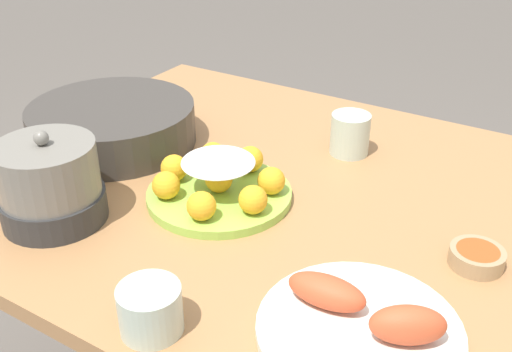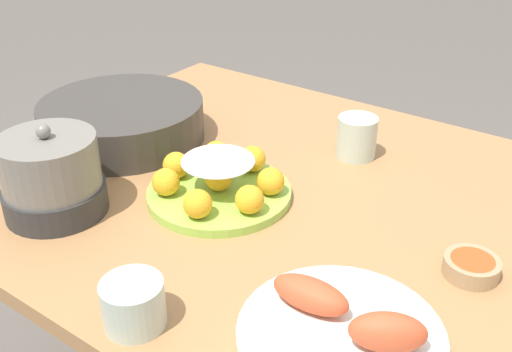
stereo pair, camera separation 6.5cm
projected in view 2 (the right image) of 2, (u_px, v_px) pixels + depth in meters
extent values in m
cylinder|color=#A87547|center=(208.00, 187.00, 1.83)|extent=(0.06, 0.06, 0.68)
cube|color=#A87547|center=(292.00, 201.00, 1.08)|extent=(1.21, 0.92, 0.03)
cylinder|color=#99CC4C|center=(219.00, 193.00, 1.06)|extent=(0.25, 0.25, 0.02)
sphere|color=#F4A823|center=(176.00, 165.00, 1.08)|extent=(0.05, 0.05, 0.05)
sphere|color=#F4A823|center=(166.00, 182.00, 1.03)|extent=(0.05, 0.05, 0.05)
sphere|color=#F4A823|center=(198.00, 204.00, 0.96)|extent=(0.05, 0.05, 0.05)
sphere|color=#F4A823|center=(250.00, 199.00, 0.98)|extent=(0.05, 0.05, 0.05)
sphere|color=#F4A823|center=(271.00, 181.00, 1.03)|extent=(0.05, 0.05, 0.05)
sphere|color=#F4A823|center=(253.00, 159.00, 1.10)|extent=(0.05, 0.05, 0.05)
sphere|color=#F4A823|center=(216.00, 154.00, 1.12)|extent=(0.05, 0.05, 0.05)
ellipsoid|color=white|center=(218.00, 161.00, 1.02)|extent=(0.13, 0.13, 0.02)
sphere|color=#F4A823|center=(219.00, 177.00, 1.04)|extent=(0.05, 0.05, 0.05)
cylinder|color=#3D3833|center=(122.00, 120.00, 1.25)|extent=(0.34, 0.34, 0.08)
cylinder|color=brown|center=(120.00, 104.00, 1.23)|extent=(0.28, 0.28, 0.01)
cylinder|color=tan|center=(471.00, 267.00, 0.86)|extent=(0.08, 0.08, 0.03)
cylinder|color=#9E4C1E|center=(473.00, 261.00, 0.86)|extent=(0.06, 0.06, 0.01)
cylinder|color=silver|center=(341.00, 335.00, 0.76)|extent=(0.27, 0.27, 0.01)
ellipsoid|color=#D1512D|center=(310.00, 295.00, 0.78)|extent=(0.11, 0.06, 0.04)
ellipsoid|color=#D1512D|center=(388.00, 332.00, 0.71)|extent=(0.11, 0.09, 0.05)
cylinder|color=beige|center=(357.00, 137.00, 1.18)|extent=(0.08, 0.08, 0.08)
cylinder|color=beige|center=(133.00, 304.00, 0.77)|extent=(0.08, 0.08, 0.07)
cylinder|color=#2D2D2D|center=(56.00, 198.00, 1.01)|extent=(0.17, 0.17, 0.05)
cylinder|color=slate|center=(49.00, 163.00, 0.98)|extent=(0.16, 0.16, 0.09)
sphere|color=slate|center=(43.00, 131.00, 0.95)|extent=(0.02, 0.02, 0.02)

